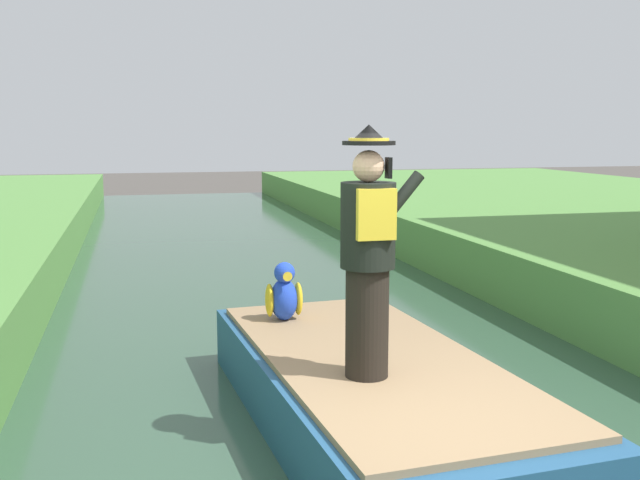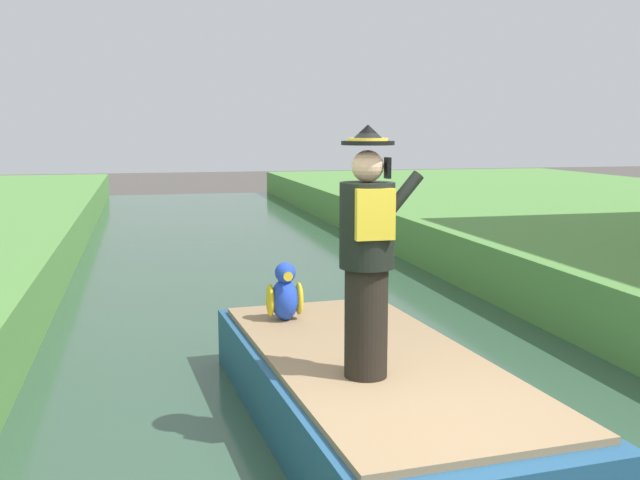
# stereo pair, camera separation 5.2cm
# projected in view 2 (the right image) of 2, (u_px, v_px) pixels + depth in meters

# --- Properties ---
(boat) EXTENTS (2.08, 4.31, 0.61)m
(boat) POSITION_uv_depth(u_px,v_px,m) (372.00, 392.00, 6.00)
(boat) COLOR #23517A
(boat) RESTS_ON canal_water
(person_pirate) EXTENTS (0.61, 0.42, 1.85)m
(person_pirate) POSITION_uv_depth(u_px,v_px,m) (368.00, 253.00, 5.33)
(person_pirate) COLOR black
(person_pirate) RESTS_ON boat
(parrot_plush) EXTENTS (0.36, 0.35, 0.57)m
(parrot_plush) POSITION_uv_depth(u_px,v_px,m) (285.00, 295.00, 7.04)
(parrot_plush) COLOR blue
(parrot_plush) RESTS_ON boat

